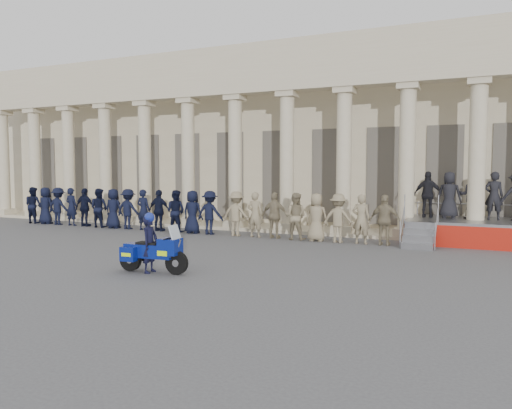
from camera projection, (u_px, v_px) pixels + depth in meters
name	position (u px, v px, depth m)	size (l,w,h in m)	color
ground	(157.00, 260.00, 15.85)	(90.00, 90.00, 0.00)	#4C4C4F
building	(308.00, 140.00, 28.88)	(40.00, 12.50, 9.00)	#BBAC8C
officer_rank	(176.00, 211.00, 22.58)	(19.32, 0.73, 1.92)	black
reviewing_stand	(471.00, 204.00, 19.32)	(4.53, 4.27, 2.78)	gray
motorcycle	(154.00, 252.00, 13.82)	(2.13, 0.89, 1.37)	black
rider	(150.00, 243.00, 13.84)	(0.43, 0.61, 1.68)	black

